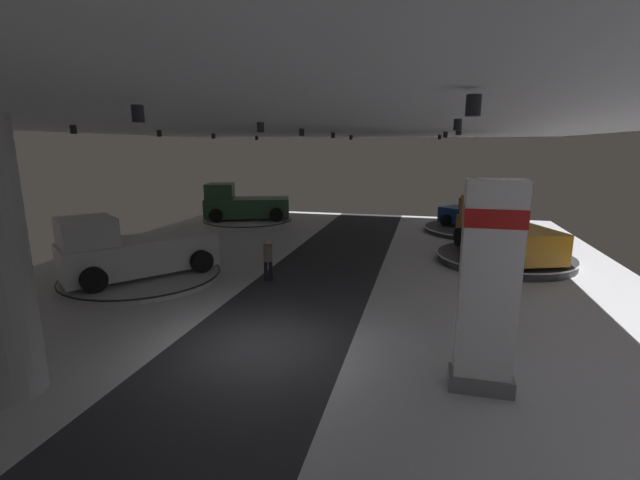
% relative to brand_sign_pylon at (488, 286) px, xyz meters
% --- Properties ---
extents(ground, '(24.00, 44.00, 0.06)m').
position_rel_brand_sign_pylon_xyz_m(ground, '(-5.13, 0.70, -2.25)').
color(ground, silver).
extents(ceiling_with_spotlights, '(24.00, 44.00, 0.39)m').
position_rel_brand_sign_pylon_xyz_m(ceiling_with_spotlights, '(-5.13, 0.70, 3.33)').
color(ceiling_with_spotlights, silver).
extents(brand_sign_pylon, '(1.27, 0.65, 4.31)m').
position_rel_brand_sign_pylon_xyz_m(brand_sign_pylon, '(0.00, 0.00, 0.00)').
color(brand_sign_pylon, slate).
rests_on(brand_sign_pylon, ground).
extents(display_platform_far_right, '(5.68, 5.68, 0.36)m').
position_rel_brand_sign_pylon_xyz_m(display_platform_far_right, '(2.11, 10.69, -2.02)').
color(display_platform_far_right, '#333338').
rests_on(display_platform_far_right, ground).
extents(pickup_truck_far_right, '(4.11, 5.70, 2.30)m').
position_rel_brand_sign_pylon_xyz_m(pickup_truck_far_right, '(1.99, 10.99, -0.93)').
color(pickup_truck_far_right, '#B77519').
rests_on(pickup_truck_far_right, display_platform_far_right).
extents(display_platform_deep_right, '(5.97, 5.97, 0.28)m').
position_rel_brand_sign_pylon_xyz_m(display_platform_deep_right, '(1.65, 17.48, -2.06)').
color(display_platform_deep_right, '#333338').
rests_on(display_platform_deep_right, ground).
extents(display_car_deep_right, '(4.45, 3.94, 1.71)m').
position_rel_brand_sign_pylon_xyz_m(display_car_deep_right, '(1.68, 17.47, -1.17)').
color(display_car_deep_right, navy).
rests_on(display_car_deep_right, display_platform_deep_right).
extents(display_platform_deep_left, '(5.68, 5.68, 0.28)m').
position_rel_brand_sign_pylon_xyz_m(display_platform_deep_left, '(-12.47, 17.07, -2.07)').
color(display_platform_deep_left, silver).
rests_on(display_platform_deep_left, ground).
extents(pickup_truck_deep_left, '(5.70, 3.97, 2.30)m').
position_rel_brand_sign_pylon_xyz_m(pickup_truck_deep_left, '(-12.78, 16.97, -1.01)').
color(pickup_truck_deep_left, '#2D5638').
rests_on(pickup_truck_deep_left, display_platform_deep_left).
extents(display_platform_mid_left, '(5.68, 5.68, 0.23)m').
position_rel_brand_sign_pylon_xyz_m(display_platform_mid_left, '(-11.45, 4.81, -2.09)').
color(display_platform_mid_left, '#B7B7BC').
rests_on(display_platform_mid_left, ground).
extents(pickup_truck_mid_left, '(4.88, 5.49, 2.30)m').
position_rel_brand_sign_pylon_xyz_m(pickup_truck_mid_left, '(-11.64, 4.55, -1.06)').
color(pickup_truck_mid_left, silver).
rests_on(pickup_truck_mid_left, display_platform_mid_left).
extents(visitor_walking_near, '(0.32, 0.32, 1.59)m').
position_rel_brand_sign_pylon_xyz_m(visitor_walking_near, '(-6.82, 5.83, -1.32)').
color(visitor_walking_near, black).
rests_on(visitor_walking_near, ground).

